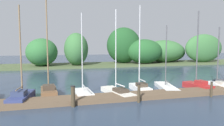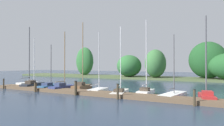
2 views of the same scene
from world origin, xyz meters
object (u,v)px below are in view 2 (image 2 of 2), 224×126
Objects in this scene: mooring_piling_2 at (76,88)px; mooring_piling_4 at (194,98)px; sailboat_9 at (206,95)px; sailboat_3 at (64,87)px; sailboat_7 at (146,91)px; sailboat_1 at (33,85)px; mooring_piling_0 at (4,84)px; sailboat_6 at (120,92)px; sailboat_0 at (29,83)px; sailboat_2 at (50,86)px; sailboat_4 at (82,86)px; sailboat_8 at (174,94)px; mooring_piling_3 at (118,91)px; mooring_piling_1 at (35,87)px; sailboat_5 at (99,89)px.

mooring_piling_4 is at bearing -0.70° from mooring_piling_2.
sailboat_9 is 2.88m from mooring_piling_4.
sailboat_3 is at bearing 83.03° from sailboat_9.
sailboat_7 is at bearing 73.86° from sailboat_9.
sailboat_1 is 4.60× the size of mooring_piling_2.
sailboat_7 reaches higher than mooring_piling_4.
sailboat_3 reaches higher than mooring_piling_0.
mooring_piling_2 is (3.53, -2.30, 0.30)m from sailboat_3.
sailboat_9 is at bearing -101.46° from sailboat_6.
sailboat_0 is 11.48m from mooring_piling_2.
sailboat_3 is at bearing -104.87° from sailboat_1.
sailboat_2 is 0.69× the size of sailboat_4.
sailboat_1 is at bearing 106.11° from sailboat_8.
mooring_piling_3 is (-6.89, -2.76, 0.22)m from sailboat_9.
sailboat_7 is 1.28× the size of sailboat_8.
sailboat_9 reaches higher than mooring_piling_3.
mooring_piling_4 is (16.21, -0.08, 0.09)m from mooring_piling_1.
sailboat_1 is 12.48m from sailboat_6.
mooring_piling_4 is (7.00, -2.55, 0.34)m from sailboat_6.
sailboat_8 is 14.67m from mooring_piling_1.
mooring_piling_3 is (6.31, -3.58, 0.20)m from sailboat_4.
sailboat_5 is at bearing 23.89° from mooring_piling_1.
sailboat_6 is 2.59m from sailboat_7.
sailboat_3 is (7.38, -1.23, -0.05)m from sailboat_0.
sailboat_9 is (17.46, 0.02, 0.13)m from sailboat_2.
sailboat_1 reaches higher than sailboat_8.
sailboat_4 is 12.92m from mooring_piling_4.
mooring_piling_1 is (-6.46, -2.86, 0.22)m from sailboat_5.
sailboat_2 is at bearing 26.42° from mooring_piling_0.
sailboat_6 reaches higher than sailboat_8.
sailboat_8 reaches higher than mooring_piling_0.
mooring_piling_2 is at bearing -118.72° from sailboat_1.
mooring_piling_0 is at bearing 114.39° from sailboat_3.
sailboat_9 reaches higher than sailboat_5.
sailboat_5 is 5.38× the size of mooring_piling_4.
mooring_piling_3 is at bearing -0.58° from mooring_piling_0.
sailboat_8 is 4.32× the size of mooring_piling_3.
sailboat_2 is 14.73m from sailboat_8.
sailboat_8 is 4.60× the size of mooring_piling_0.
sailboat_1 is at bearing 164.28° from mooring_piling_2.
sailboat_2 is 0.80× the size of sailboat_3.
mooring_piling_4 is (4.60, -3.51, 0.20)m from sailboat_7.
sailboat_3 reaches higher than mooring_piling_2.
sailboat_8 is 2.89m from sailboat_9.
sailboat_6 is at bearing -105.34° from sailboat_4.
sailboat_9 reaches higher than mooring_piling_4.
mooring_piling_3 is at bearing 103.61° from sailboat_9.
sailboat_7 reaches higher than sailboat_6.
sailboat_6 is 5.09× the size of mooring_piling_3.
sailboat_2 reaches higher than mooring_piling_0.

